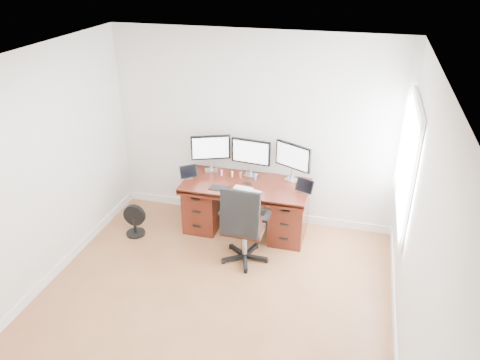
% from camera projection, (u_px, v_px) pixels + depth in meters
% --- Properties ---
extents(ground, '(4.50, 4.50, 0.00)m').
position_uv_depth(ground, '(204.00, 318.00, 5.08)').
color(ground, '#915C37').
rests_on(ground, ground).
extents(back_wall, '(4.00, 0.10, 2.70)m').
position_uv_depth(back_wall, '(254.00, 130.00, 6.42)').
color(back_wall, silver).
rests_on(back_wall, ground).
extents(right_wall, '(0.10, 4.50, 2.70)m').
position_uv_depth(right_wall, '(418.00, 235.00, 4.10)').
color(right_wall, silver).
rests_on(right_wall, ground).
extents(desk, '(1.70, 0.80, 0.75)m').
position_uv_depth(desk, '(246.00, 205.00, 6.48)').
color(desk, '#4B190F').
rests_on(desk, ground).
extents(office_chair, '(0.62, 0.59, 1.09)m').
position_uv_depth(office_chair, '(244.00, 238.00, 5.83)').
color(office_chair, black).
rests_on(office_chair, ground).
extents(floor_fan, '(0.31, 0.26, 0.45)m').
position_uv_depth(floor_fan, '(134.00, 221.00, 6.45)').
color(floor_fan, black).
rests_on(floor_fan, ground).
extents(monitor_left, '(0.52, 0.24, 0.53)m').
position_uv_depth(monitor_left, '(211.00, 149.00, 6.51)').
color(monitor_left, silver).
rests_on(monitor_left, desk).
extents(monitor_center, '(0.55, 0.16, 0.53)m').
position_uv_depth(monitor_center, '(251.00, 153.00, 6.38)').
color(monitor_center, silver).
rests_on(monitor_center, desk).
extents(monitor_right, '(0.51, 0.28, 0.53)m').
position_uv_depth(monitor_right, '(293.00, 158.00, 6.24)').
color(monitor_right, silver).
rests_on(monitor_right, desk).
extents(tablet_left, '(0.23, 0.20, 0.19)m').
position_uv_depth(tablet_left, '(188.00, 173.00, 6.40)').
color(tablet_left, silver).
rests_on(tablet_left, desk).
extents(tablet_right, '(0.25, 0.15, 0.19)m').
position_uv_depth(tablet_right, '(304.00, 187.00, 6.03)').
color(tablet_right, silver).
rests_on(tablet_right, desk).
extents(keyboard, '(0.26, 0.14, 0.01)m').
position_uv_depth(keyboard, '(243.00, 188.00, 6.16)').
color(keyboard, white).
rests_on(keyboard, desk).
extents(trackpad, '(0.16, 0.16, 0.01)m').
position_uv_depth(trackpad, '(255.00, 192.00, 6.06)').
color(trackpad, silver).
rests_on(trackpad, desk).
extents(drawing_tablet, '(0.24, 0.16, 0.01)m').
position_uv_depth(drawing_tablet, '(219.00, 188.00, 6.17)').
color(drawing_tablet, black).
rests_on(drawing_tablet, desk).
extents(phone, '(0.12, 0.06, 0.01)m').
position_uv_depth(phone, '(247.00, 183.00, 6.30)').
color(phone, black).
rests_on(phone, desk).
extents(figurine_pink, '(0.04, 0.04, 0.09)m').
position_uv_depth(figurine_pink, '(222.00, 172.00, 6.50)').
color(figurine_pink, pink).
rests_on(figurine_pink, desk).
extents(figurine_yellow, '(0.04, 0.04, 0.09)m').
position_uv_depth(figurine_yellow, '(232.00, 174.00, 6.46)').
color(figurine_yellow, '#DABA61').
rests_on(figurine_yellow, desk).
extents(figurine_brown, '(0.04, 0.04, 0.09)m').
position_uv_depth(figurine_brown, '(241.00, 175.00, 6.43)').
color(figurine_brown, brown).
rests_on(figurine_brown, desk).
extents(figurine_blue, '(0.04, 0.04, 0.09)m').
position_uv_depth(figurine_blue, '(255.00, 176.00, 6.38)').
color(figurine_blue, '#557FE9').
rests_on(figurine_blue, desk).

